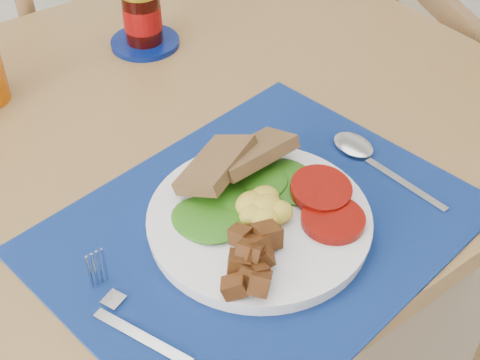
{
  "coord_description": "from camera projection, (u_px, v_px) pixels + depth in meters",
  "views": [
    {
      "loc": [
        -0.27,
        -0.51,
        1.36
      ],
      "look_at": [
        0.1,
        -0.02,
        0.8
      ],
      "focal_mm": 50.0,
      "sensor_mm": 36.0,
      "label": 1
    }
  ],
  "objects": [
    {
      "name": "chair_end",
      "position": [
        470.0,
        54.0,
        1.48
      ],
      "size": [
        0.54,
        0.55,
        1.15
      ],
      "rotation": [
        0.0,
        0.0,
        1.2
      ],
      "color": "brown",
      "rests_on": "ground"
    },
    {
      "name": "table",
      "position": [
        100.0,
        199.0,
        1.01
      ],
      "size": [
        1.4,
        0.9,
        0.75
      ],
      "color": "brown",
      "rests_on": "ground"
    },
    {
      "name": "spoon",
      "position": [
        368.0,
        157.0,
        0.94
      ],
      "size": [
        0.05,
        0.2,
        0.01
      ],
      "rotation": [
        0.0,
        0.0,
        0.07
      ],
      "color": "#B2B5BA",
      "rests_on": "placemat"
    },
    {
      "name": "fork",
      "position": [
        124.0,
        313.0,
        0.74
      ],
      "size": [
        0.06,
        0.18,
        0.0
      ],
      "rotation": [
        0.0,
        0.0,
        0.38
      ],
      "color": "#B2B5BA",
      "rests_on": "placemat"
    },
    {
      "name": "placemat",
      "position": [
        259.0,
        227.0,
        0.85
      ],
      "size": [
        0.57,
        0.48,
        0.0
      ],
      "primitive_type": "cube",
      "rotation": [
        0.0,
        0.0,
        0.14
      ],
      "color": "black",
      "rests_on": "table"
    },
    {
      "name": "breakfast_plate",
      "position": [
        258.0,
        219.0,
        0.83
      ],
      "size": [
        0.28,
        0.28,
        0.07
      ],
      "rotation": [
        0.0,
        0.0,
        0.3
      ],
      "color": "silver",
      "rests_on": "placemat"
    },
    {
      "name": "jam_on_saucer",
      "position": [
        143.0,
        20.0,
        1.15
      ],
      "size": [
        0.12,
        0.12,
        0.11
      ],
      "color": "#051456",
      "rests_on": "table"
    }
  ]
}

